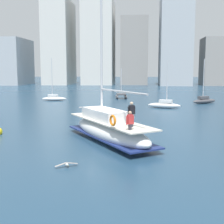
{
  "coord_description": "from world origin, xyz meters",
  "views": [
    {
      "loc": [
        2.52,
        -22.37,
        4.98
      ],
      "look_at": [
        0.47,
        0.81,
        1.8
      ],
      "focal_mm": 49.58,
      "sensor_mm": 36.0,
      "label": 1
    }
  ],
  "objects_px": {
    "moored_sloop_near": "(121,96)",
    "seagull": "(66,164)",
    "moored_sloop_far": "(164,104)",
    "moored_catamaran": "(54,98)",
    "main_sailboat": "(109,128)",
    "moored_cutter_right": "(204,100)"
  },
  "relations": [
    {
      "from": "moored_sloop_near",
      "to": "main_sailboat",
      "type": "bearing_deg",
      "value": -88.17
    },
    {
      "from": "moored_sloop_near",
      "to": "moored_cutter_right",
      "type": "xyz_separation_m",
      "value": [
        12.8,
        -7.02,
        0.0
      ]
    },
    {
      "from": "moored_sloop_far",
      "to": "moored_catamaran",
      "type": "distance_m",
      "value": 18.98
    },
    {
      "from": "seagull",
      "to": "main_sailboat",
      "type": "bearing_deg",
      "value": 75.45
    },
    {
      "from": "main_sailboat",
      "to": "moored_sloop_far",
      "type": "height_order",
      "value": "main_sailboat"
    },
    {
      "from": "moored_cutter_right",
      "to": "seagull",
      "type": "distance_m",
      "value": 34.45
    },
    {
      "from": "moored_cutter_right",
      "to": "seagull",
      "type": "xyz_separation_m",
      "value": [
        -13.35,
        -31.76,
        -0.33
      ]
    },
    {
      "from": "main_sailboat",
      "to": "moored_cutter_right",
      "type": "height_order",
      "value": "main_sailboat"
    },
    {
      "from": "moored_sloop_near",
      "to": "moored_sloop_far",
      "type": "xyz_separation_m",
      "value": [
        6.43,
        -13.18,
        -0.01
      ]
    },
    {
      "from": "moored_sloop_near",
      "to": "seagull",
      "type": "xyz_separation_m",
      "value": [
        -0.55,
        -38.77,
        -0.32
      ]
    },
    {
      "from": "moored_sloop_far",
      "to": "moored_catamaran",
      "type": "relative_size",
      "value": 0.9
    },
    {
      "from": "moored_sloop_near",
      "to": "moored_catamaran",
      "type": "distance_m",
      "value": 11.73
    },
    {
      "from": "moored_catamaran",
      "to": "moored_sloop_near",
      "type": "bearing_deg",
      "value": 24.74
    },
    {
      "from": "main_sailboat",
      "to": "moored_sloop_near",
      "type": "bearing_deg",
      "value": 91.83
    },
    {
      "from": "moored_cutter_right",
      "to": "moored_sloop_near",
      "type": "bearing_deg",
      "value": 151.27
    },
    {
      "from": "seagull",
      "to": "moored_sloop_near",
      "type": "bearing_deg",
      "value": 89.19
    },
    {
      "from": "main_sailboat",
      "to": "moored_sloop_far",
      "type": "distance_m",
      "value": 20.19
    },
    {
      "from": "moored_sloop_near",
      "to": "seagull",
      "type": "bearing_deg",
      "value": -90.81
    },
    {
      "from": "moored_sloop_near",
      "to": "moored_sloop_far",
      "type": "relative_size",
      "value": 0.84
    },
    {
      "from": "moored_sloop_far",
      "to": "seagull",
      "type": "bearing_deg",
      "value": -105.26
    },
    {
      "from": "main_sailboat",
      "to": "seagull",
      "type": "relative_size",
      "value": 10.99
    },
    {
      "from": "moored_sloop_near",
      "to": "seagull",
      "type": "relative_size",
      "value": 4.7
    }
  ]
}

